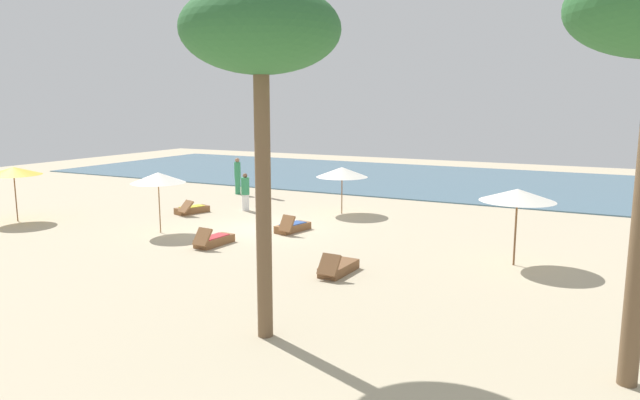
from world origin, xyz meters
TOP-DOWN VIEW (x-y plane):
  - ground_plane at (0.00, 0.00)m, footprint 60.00×60.00m
  - ocean_water at (0.00, 17.00)m, footprint 48.00×16.00m
  - umbrella_0 at (9.43, -0.84)m, footprint 2.22×2.22m
  - umbrella_1 at (-9.96, -3.45)m, footprint 2.18×2.18m
  - umbrella_2 at (-3.17, -2.37)m, footprint 2.03×2.03m
  - umbrella_3 at (1.32, 4.21)m, footprint 2.28×2.28m
  - lounger_0 at (5.07, -4.08)m, footprint 0.66×1.70m
  - lounger_1 at (-4.66, 1.22)m, footprint 1.10×1.80m
  - lounger_2 at (-0.19, -3.02)m, footprint 0.70×1.70m
  - lounger_3 at (1.17, 0.08)m, footprint 0.91×1.72m
  - person_0 at (-2.89, 2.87)m, footprint 0.45×0.45m
  - person_1 at (-5.99, 6.66)m, footprint 0.41×0.41m
  - person_2 at (-3.93, 6.39)m, footprint 0.36×0.36m
  - palm_1 at (5.62, -8.80)m, footprint 3.13×3.13m

SIDE VIEW (x-z plane):
  - ground_plane at x=0.00m, z-range 0.00..0.00m
  - ocean_water at x=0.00m, z-range 0.00..0.06m
  - lounger_0 at x=5.07m, z-range -0.18..0.52m
  - lounger_1 at x=-4.66m, z-range -0.16..0.51m
  - lounger_2 at x=-0.19m, z-range -0.18..0.53m
  - lounger_3 at x=1.17m, z-range -0.19..0.55m
  - person_0 at x=-2.89m, z-range 0.00..1.72m
  - person_2 at x=-3.93m, z-range 0.02..1.80m
  - person_1 at x=-5.99m, z-range 0.02..1.98m
  - umbrella_3 at x=1.32m, z-range 0.82..2.89m
  - umbrella_1 at x=-9.96m, z-range 0.96..3.23m
  - umbrella_2 at x=-3.17m, z-range 0.95..3.25m
  - umbrella_0 at x=9.43m, z-range 0.98..3.31m
  - palm_1 at x=5.62m, z-range 2.58..9.69m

